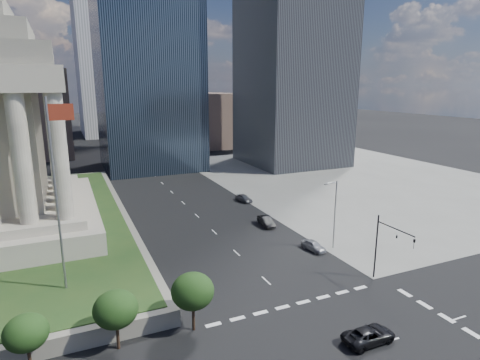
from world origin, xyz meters
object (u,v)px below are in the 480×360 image
flagpole (57,186)px  traffic_signal_ne (388,242)px  street_lamp_north (334,211)px  parked_sedan_far (244,198)px  pickup_truck (369,335)px  parked_sedan_near (314,245)px  parked_sedan_mid (266,221)px

flagpole → traffic_signal_ne: bearing=-16.7°
flagpole → traffic_signal_ne: 36.69m
traffic_signal_ne → street_lamp_north: bearing=85.8°
parked_sedan_far → flagpole: bearing=-149.7°
pickup_truck → parked_sedan_near: pickup_truck is taller
parked_sedan_mid → parked_sedan_far: bearing=86.0°
traffic_signal_ne → pickup_truck: (-9.41, -8.03, -4.54)m
street_lamp_north → parked_sedan_near: 5.76m
pickup_truck → parked_sedan_mid: (5.91, 31.66, 0.06)m
flagpole → street_lamp_north: flagpole is taller
flagpole → parked_sedan_near: 34.60m
flagpole → parked_sedan_far: (33.33, 27.84, -12.38)m
parked_sedan_near → parked_sedan_mid: parked_sedan_mid is taller
traffic_signal_ne → pickup_truck: bearing=-139.6°
flagpole → pickup_truck: (24.91, -18.33, -12.40)m
traffic_signal_ne → parked_sedan_far: traffic_signal_ne is taller
pickup_truck → flagpole: bearing=52.7°
flagpole → parked_sedan_near: (32.26, 1.46, -12.41)m
street_lamp_north → parked_sedan_far: street_lamp_north is taller
traffic_signal_ne → parked_sedan_far: 38.43m
flagpole → traffic_signal_ne: (34.33, -10.30, -7.86)m
parked_sedan_near → parked_sedan_far: (1.07, 26.38, 0.04)m
pickup_truck → parked_sedan_far: 46.93m
traffic_signal_ne → parked_sedan_mid: (-3.50, 23.64, -4.48)m
parked_sedan_mid → parked_sedan_far: size_ratio=1.08×
flagpole → parked_sedan_near: size_ratio=4.86×
flagpole → pickup_truck: size_ratio=3.91×
pickup_truck → parked_sedan_mid: size_ratio=1.09×
pickup_truck → parked_sedan_near: (7.34, 19.79, -0.01)m
pickup_truck → parked_sedan_far: bearing=-11.3°
street_lamp_north → parked_sedan_far: (-1.83, 26.84, -4.92)m
street_lamp_north → parked_sedan_mid: 13.96m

